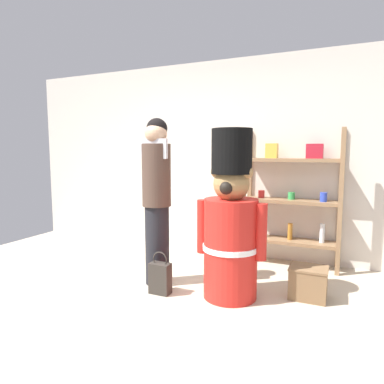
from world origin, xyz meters
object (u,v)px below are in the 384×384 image
at_px(merchandise_shelf, 292,196).
at_px(shopping_bag, 160,278).
at_px(teddy_bear_guard, 231,226).
at_px(display_crate, 308,282).
at_px(person_shopper, 157,196).

height_order(merchandise_shelf, shopping_bag, merchandise_shelf).
distance_m(merchandise_shelf, shopping_bag, 1.89).
bearing_deg(shopping_bag, teddy_bear_guard, 17.66).
bearing_deg(merchandise_shelf, display_crate, -71.90).
distance_m(merchandise_shelf, person_shopper, 1.69).
xyz_separation_m(person_shopper, shopping_bag, (0.16, -0.23, -0.78)).
xyz_separation_m(merchandise_shelf, person_shopper, (-1.20, -1.19, 0.08)).
distance_m(shopping_bag, display_crate, 1.43).
height_order(teddy_bear_guard, shopping_bag, teddy_bear_guard).
relative_size(shopping_bag, display_crate, 1.21).
relative_size(person_shopper, display_crate, 4.95).
bearing_deg(display_crate, teddy_bear_guard, -158.37).
height_order(merchandise_shelf, person_shopper, person_shopper).
relative_size(teddy_bear_guard, person_shopper, 0.92).
height_order(shopping_bag, display_crate, shopping_bag).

